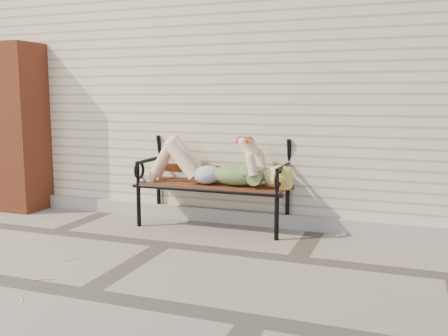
% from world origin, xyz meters
% --- Properties ---
extents(ground, '(80.00, 80.00, 0.00)m').
position_xyz_m(ground, '(0.00, 0.00, 0.00)').
color(ground, '#786C5C').
rests_on(ground, ground).
extents(house_wall, '(8.00, 4.00, 3.00)m').
position_xyz_m(house_wall, '(0.00, 3.00, 1.50)').
color(house_wall, beige).
rests_on(house_wall, ground).
extents(foundation_strip, '(8.00, 0.10, 0.15)m').
position_xyz_m(foundation_strip, '(0.00, 0.97, 0.07)').
color(foundation_strip, '#A5A095').
rests_on(foundation_strip, ground).
extents(brick_pillar, '(0.50, 0.50, 2.00)m').
position_xyz_m(brick_pillar, '(-2.30, 0.75, 1.00)').
color(brick_pillar, brown).
rests_on(brick_pillar, ground).
extents(garden_bench, '(1.71, 0.68, 1.11)m').
position_xyz_m(garden_bench, '(0.19, 0.84, 0.62)').
color(garden_bench, black).
rests_on(garden_bench, ground).
extents(reading_woman, '(1.61, 0.37, 0.51)m').
position_xyz_m(reading_woman, '(0.21, 0.71, 0.66)').
color(reading_woman, '#0A3F47').
rests_on(reading_woman, ground).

